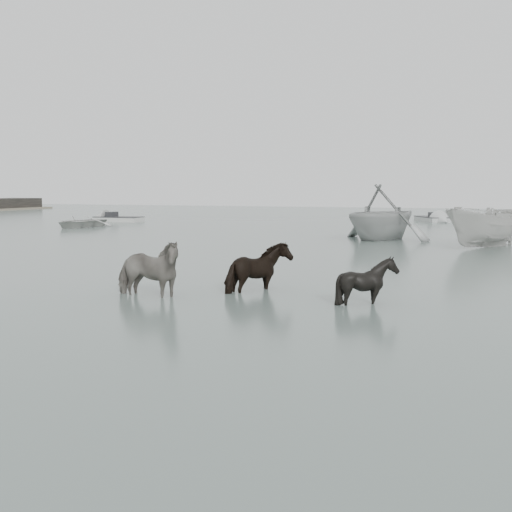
{
  "coord_description": "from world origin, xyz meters",
  "views": [
    {
      "loc": [
        4.58,
        -13.8,
        2.65
      ],
      "look_at": [
        -0.68,
        0.58,
        1.0
      ],
      "focal_mm": 45.0,
      "sensor_mm": 36.0,
      "label": 1
    }
  ],
  "objects_px": {
    "pony_dark": "(260,261)",
    "rowboat_lead": "(80,220)",
    "pony_black": "(367,275)",
    "pony_pinto": "(147,262)"
  },
  "relations": [
    {
      "from": "pony_dark",
      "to": "rowboat_lead",
      "type": "distance_m",
      "value": 28.85
    },
    {
      "from": "pony_black",
      "to": "rowboat_lead",
      "type": "relative_size",
      "value": 0.31
    },
    {
      "from": "pony_black",
      "to": "rowboat_lead",
      "type": "height_order",
      "value": "pony_black"
    },
    {
      "from": "pony_pinto",
      "to": "pony_black",
      "type": "distance_m",
      "value": 5.23
    },
    {
      "from": "pony_dark",
      "to": "pony_black",
      "type": "relative_size",
      "value": 1.17
    },
    {
      "from": "pony_pinto",
      "to": "pony_black",
      "type": "relative_size",
      "value": 1.49
    },
    {
      "from": "pony_dark",
      "to": "pony_black",
      "type": "height_order",
      "value": "pony_dark"
    },
    {
      "from": "pony_pinto",
      "to": "pony_dark",
      "type": "relative_size",
      "value": 1.27
    },
    {
      "from": "pony_black",
      "to": "pony_pinto",
      "type": "bearing_deg",
      "value": 108.34
    },
    {
      "from": "pony_dark",
      "to": "rowboat_lead",
      "type": "height_order",
      "value": "pony_dark"
    }
  ]
}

